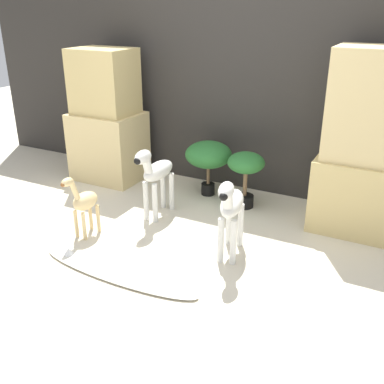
% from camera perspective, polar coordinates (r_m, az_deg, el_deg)
% --- Properties ---
extents(ground_plane, '(14.00, 14.00, 0.00)m').
position_cam_1_polar(ground_plane, '(3.57, -5.13, -8.09)').
color(ground_plane, beige).
extents(wall_back, '(6.40, 0.08, 2.20)m').
position_cam_1_polar(wall_back, '(4.61, 5.90, 13.76)').
color(wall_back, '#2D2B28').
rests_on(wall_back, ground_plane).
extents(rock_pillar_left, '(0.73, 0.56, 1.40)m').
position_cam_1_polar(rock_pillar_left, '(4.97, -10.74, 8.80)').
color(rock_pillar_left, '#DBC184').
rests_on(rock_pillar_left, ground_plane).
extents(rock_pillar_right, '(0.73, 0.56, 1.53)m').
position_cam_1_polar(rock_pillar_right, '(3.96, 21.10, 5.00)').
color(rock_pillar_right, '#D1B775').
rests_on(rock_pillar_right, ground_plane).
extents(zebra_right, '(0.24, 0.56, 0.69)m').
position_cam_1_polar(zebra_right, '(3.37, 4.94, -1.92)').
color(zebra_right, silver).
rests_on(zebra_right, ground_plane).
extents(zebra_left, '(0.16, 0.56, 0.69)m').
position_cam_1_polar(zebra_left, '(4.02, -4.65, 2.37)').
color(zebra_left, silver).
rests_on(zebra_left, ground_plane).
extents(giraffe_figurine, '(0.16, 0.36, 0.57)m').
position_cam_1_polar(giraffe_figurine, '(3.82, -13.59, -1.20)').
color(giraffe_figurine, '#E0C184').
rests_on(giraffe_figurine, ground_plane).
extents(potted_palm_front, '(0.47, 0.47, 0.56)m').
position_cam_1_polar(potted_palm_front, '(4.49, 2.11, 4.60)').
color(potted_palm_front, black).
rests_on(potted_palm_front, ground_plane).
extents(potted_palm_back, '(0.35, 0.35, 0.55)m').
position_cam_1_polar(potted_palm_back, '(4.24, 6.85, 3.02)').
color(potted_palm_back, black).
rests_on(potted_palm_back, ground_plane).
extents(surfboard, '(1.35, 0.30, 0.08)m').
position_cam_1_polar(surfboard, '(3.39, -9.59, -9.85)').
color(surfboard, silver).
rests_on(surfboard, ground_plane).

